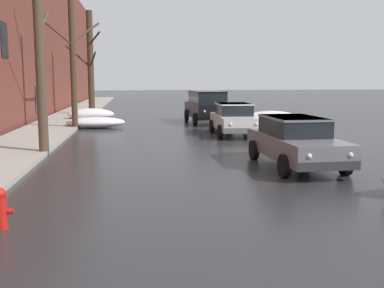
{
  "coord_description": "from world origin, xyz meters",
  "views": [
    {
      "loc": [
        -2.1,
        -2.87,
        2.5
      ],
      "look_at": [
        -0.69,
        8.87,
        0.81
      ],
      "focal_mm": 42.91,
      "sensor_mm": 36.0,
      "label": 1
    }
  ],
  "objects_px": {
    "bare_tree_second_along_sidewalk": "(40,35)",
    "suv_black_parked_kerbside_mid": "(207,105)",
    "sedan_grey_approaching_near_lane": "(295,140)",
    "sedan_white_parked_kerbside_close": "(234,118)",
    "fire_hydrant": "(1,208)",
    "bare_tree_far_down_block": "(90,63)",
    "bare_tree_mid_block": "(72,49)"
  },
  "relations": [
    {
      "from": "suv_black_parked_kerbside_mid",
      "to": "fire_hydrant",
      "type": "relative_size",
      "value": 6.87
    },
    {
      "from": "sedan_grey_approaching_near_lane",
      "to": "sedan_white_parked_kerbside_close",
      "type": "xyz_separation_m",
      "value": [
        -0.19,
        7.45,
        -0.0
      ]
    },
    {
      "from": "sedan_white_parked_kerbside_close",
      "to": "sedan_grey_approaching_near_lane",
      "type": "bearing_deg",
      "value": -88.54
    },
    {
      "from": "suv_black_parked_kerbside_mid",
      "to": "fire_hydrant",
      "type": "xyz_separation_m",
      "value": [
        -6.27,
        -18.19,
        -0.63
      ]
    },
    {
      "from": "sedan_grey_approaching_near_lane",
      "to": "suv_black_parked_kerbside_mid",
      "type": "xyz_separation_m",
      "value": [
        -0.5,
        13.38,
        0.24
      ]
    },
    {
      "from": "bare_tree_second_along_sidewalk",
      "to": "sedan_grey_approaching_near_lane",
      "type": "bearing_deg",
      "value": -21.32
    },
    {
      "from": "bare_tree_mid_block",
      "to": "sedan_grey_approaching_near_lane",
      "type": "xyz_separation_m",
      "value": [
        7.57,
        -10.72,
        -3.16
      ]
    },
    {
      "from": "sedan_white_parked_kerbside_close",
      "to": "fire_hydrant",
      "type": "distance_m",
      "value": 13.92
    },
    {
      "from": "bare_tree_far_down_block",
      "to": "sedan_white_parked_kerbside_close",
      "type": "xyz_separation_m",
      "value": [
        7.38,
        -12.1,
        -2.81
      ]
    },
    {
      "from": "sedan_white_parked_kerbside_close",
      "to": "fire_hydrant",
      "type": "height_order",
      "value": "sedan_white_parked_kerbside_close"
    },
    {
      "from": "sedan_grey_approaching_near_lane",
      "to": "fire_hydrant",
      "type": "distance_m",
      "value": 8.31
    },
    {
      "from": "bare_tree_second_along_sidewalk",
      "to": "fire_hydrant",
      "type": "xyz_separation_m",
      "value": [
        0.75,
        -7.74,
        -3.52
      ]
    },
    {
      "from": "bare_tree_second_along_sidewalk",
      "to": "sedan_grey_approaching_near_lane",
      "type": "height_order",
      "value": "bare_tree_second_along_sidewalk"
    },
    {
      "from": "bare_tree_far_down_block",
      "to": "suv_black_parked_kerbside_mid",
      "type": "relative_size",
      "value": 1.44
    },
    {
      "from": "sedan_grey_approaching_near_lane",
      "to": "fire_hydrant",
      "type": "relative_size",
      "value": 6.28
    },
    {
      "from": "bare_tree_second_along_sidewalk",
      "to": "bare_tree_far_down_block",
      "type": "relative_size",
      "value": 1.05
    },
    {
      "from": "bare_tree_second_along_sidewalk",
      "to": "suv_black_parked_kerbside_mid",
      "type": "distance_m",
      "value": 12.91
    },
    {
      "from": "bare_tree_second_along_sidewalk",
      "to": "fire_hydrant",
      "type": "relative_size",
      "value": 10.43
    },
    {
      "from": "sedan_grey_approaching_near_lane",
      "to": "suv_black_parked_kerbside_mid",
      "type": "bearing_deg",
      "value": 92.15
    },
    {
      "from": "bare_tree_second_along_sidewalk",
      "to": "fire_hydrant",
      "type": "bearing_deg",
      "value": -84.46
    },
    {
      "from": "bare_tree_far_down_block",
      "to": "sedan_white_parked_kerbside_close",
      "type": "distance_m",
      "value": 14.44
    },
    {
      "from": "suv_black_parked_kerbside_mid",
      "to": "fire_hydrant",
      "type": "distance_m",
      "value": 19.25
    },
    {
      "from": "suv_black_parked_kerbside_mid",
      "to": "fire_hydrant",
      "type": "height_order",
      "value": "suv_black_parked_kerbside_mid"
    },
    {
      "from": "bare_tree_mid_block",
      "to": "fire_hydrant",
      "type": "distance_m",
      "value": 15.95
    },
    {
      "from": "bare_tree_mid_block",
      "to": "suv_black_parked_kerbside_mid",
      "type": "height_order",
      "value": "bare_tree_mid_block"
    },
    {
      "from": "bare_tree_mid_block",
      "to": "bare_tree_far_down_block",
      "type": "height_order",
      "value": "bare_tree_mid_block"
    },
    {
      "from": "bare_tree_second_along_sidewalk",
      "to": "suv_black_parked_kerbside_mid",
      "type": "bearing_deg",
      "value": 56.11
    },
    {
      "from": "bare_tree_mid_block",
      "to": "suv_black_parked_kerbside_mid",
      "type": "distance_m",
      "value": 8.1
    },
    {
      "from": "bare_tree_far_down_block",
      "to": "bare_tree_mid_block",
      "type": "bearing_deg",
      "value": -90.02
    },
    {
      "from": "bare_tree_mid_block",
      "to": "bare_tree_far_down_block",
      "type": "bearing_deg",
      "value": 89.98
    },
    {
      "from": "sedan_white_parked_kerbside_close",
      "to": "suv_black_parked_kerbside_mid",
      "type": "height_order",
      "value": "suv_black_parked_kerbside_mid"
    },
    {
      "from": "sedan_white_parked_kerbside_close",
      "to": "fire_hydrant",
      "type": "bearing_deg",
      "value": -118.23
    }
  ]
}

